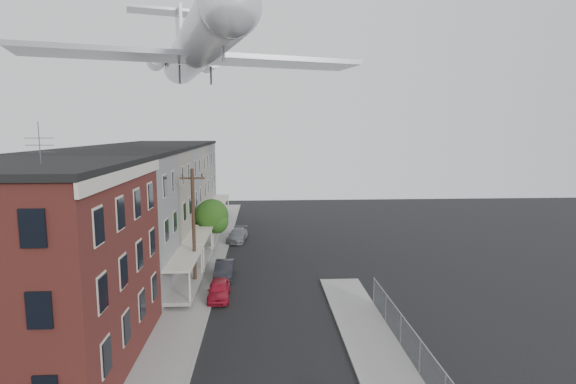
% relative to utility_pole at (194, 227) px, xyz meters
% --- Properties ---
extents(sidewalk_left, '(3.00, 62.00, 0.12)m').
position_rel_utility_pole_xyz_m(sidewalk_left, '(0.10, 6.00, -4.61)').
color(sidewalk_left, gray).
rests_on(sidewalk_left, ground).
extents(sidewalk_right, '(3.00, 26.00, 0.12)m').
position_rel_utility_pole_xyz_m(sidewalk_right, '(11.10, -12.00, -4.61)').
color(sidewalk_right, gray).
rests_on(sidewalk_right, ground).
extents(curb_left, '(0.15, 62.00, 0.14)m').
position_rel_utility_pole_xyz_m(curb_left, '(1.55, 6.00, -4.60)').
color(curb_left, gray).
rests_on(curb_left, ground).
extents(curb_right, '(0.15, 26.00, 0.14)m').
position_rel_utility_pole_xyz_m(curb_right, '(9.65, -12.00, -4.60)').
color(curb_right, gray).
rests_on(curb_right, ground).
extents(corner_building, '(10.31, 12.30, 12.15)m').
position_rel_utility_pole_xyz_m(corner_building, '(-6.40, -11.00, 0.49)').
color(corner_building, '#381612').
rests_on(corner_building, ground).
extents(row_house_a, '(11.98, 7.00, 10.30)m').
position_rel_utility_pole_xyz_m(row_house_a, '(-6.36, -1.50, 0.45)').
color(row_house_a, slate).
rests_on(row_house_a, ground).
extents(row_house_b, '(11.98, 7.00, 10.30)m').
position_rel_utility_pole_xyz_m(row_house_b, '(-6.36, 5.50, 0.45)').
color(row_house_b, gray).
rests_on(row_house_b, ground).
extents(row_house_c, '(11.98, 7.00, 10.30)m').
position_rel_utility_pole_xyz_m(row_house_c, '(-6.36, 12.50, 0.45)').
color(row_house_c, slate).
rests_on(row_house_c, ground).
extents(row_house_d, '(11.98, 7.00, 10.30)m').
position_rel_utility_pole_xyz_m(row_house_d, '(-6.36, 19.50, 0.45)').
color(row_house_d, gray).
rests_on(row_house_d, ground).
extents(row_house_e, '(11.98, 7.00, 10.30)m').
position_rel_utility_pole_xyz_m(row_house_e, '(-6.36, 26.50, 0.45)').
color(row_house_e, slate).
rests_on(row_house_e, ground).
extents(chainlink_fence, '(0.06, 18.06, 1.90)m').
position_rel_utility_pole_xyz_m(chainlink_fence, '(12.60, -13.00, -3.68)').
color(chainlink_fence, gray).
rests_on(chainlink_fence, ground).
extents(utility_pole, '(1.80, 0.26, 9.00)m').
position_rel_utility_pole_xyz_m(utility_pole, '(0.00, 0.00, 0.00)').
color(utility_pole, black).
rests_on(utility_pole, ground).
extents(street_tree, '(3.22, 3.20, 5.20)m').
position_rel_utility_pole_xyz_m(street_tree, '(0.33, 9.92, -1.22)').
color(street_tree, black).
rests_on(street_tree, ground).
extents(car_near, '(1.64, 3.81, 1.28)m').
position_rel_utility_pole_xyz_m(car_near, '(2.00, -2.35, -4.03)').
color(car_near, '#AF162B').
rests_on(car_near, ground).
extents(car_mid, '(1.44, 4.10, 1.35)m').
position_rel_utility_pole_xyz_m(car_mid, '(2.00, 2.15, -4.00)').
color(car_mid, black).
rests_on(car_mid, ground).
extents(car_far, '(2.37, 4.65, 1.29)m').
position_rel_utility_pole_xyz_m(car_far, '(2.40, 14.14, -4.03)').
color(car_far, slate).
rests_on(car_far, ground).
extents(airplane, '(26.36, 30.14, 8.70)m').
position_rel_utility_pole_xyz_m(airplane, '(-0.34, 5.87, 13.82)').
color(airplane, silver).
rests_on(airplane, ground).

